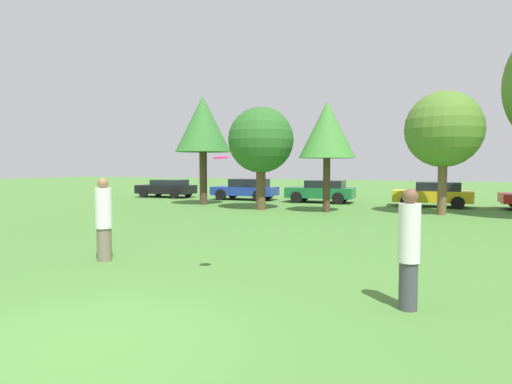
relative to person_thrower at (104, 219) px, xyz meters
name	(u,v)px	position (x,y,z in m)	size (l,w,h in m)	color
ground_plane	(85,345)	(3.03, -3.65, -0.93)	(120.00, 120.00, 0.00)	#477A33
person_thrower	(104,219)	(0.00, 0.00, 0.00)	(0.37, 0.37, 1.85)	#726651
person_catcher	(409,248)	(6.46, -0.82, -0.02)	(0.32, 0.32, 1.79)	#3F3F47
frisbee	(221,158)	(3.16, -0.42, 1.34)	(0.25, 0.25, 0.05)	#F21E72
tree_0	(203,125)	(-4.99, 13.04, 3.38)	(3.00, 3.00, 5.86)	#473323
tree_1	(261,141)	(-1.08, 11.79, 2.39)	(3.15, 3.15, 4.93)	brown
tree_2	(327,130)	(2.11, 11.92, 2.78)	(2.57, 2.57, 5.04)	#473323
tree_3	(444,130)	(6.97, 12.76, 2.72)	(3.24, 3.24, 5.30)	brown
parked_car_black	(167,188)	(-9.98, 16.80, -0.30)	(3.87, 2.03, 1.18)	black
parked_car_blue	(246,189)	(-4.20, 16.96, -0.25)	(4.02, 2.11, 1.30)	#1E389E
parked_car_green	(321,191)	(0.62, 16.81, -0.25)	(3.87, 2.03, 1.28)	#196633
parked_car_yellow	(433,194)	(6.57, 16.52, -0.27)	(3.86, 1.98, 1.28)	gold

